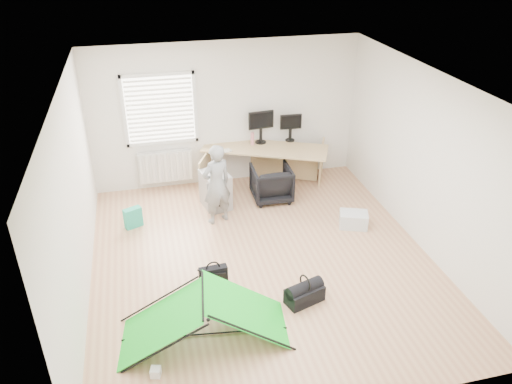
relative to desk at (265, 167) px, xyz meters
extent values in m
plane|color=tan|center=(-0.64, -2.33, -0.39)|extent=(5.50, 5.50, 0.00)
cube|color=silver|center=(-0.64, 0.42, 0.96)|extent=(5.00, 0.02, 2.70)
cube|color=silver|center=(-1.84, 0.38, 1.16)|extent=(1.20, 0.06, 1.20)
cube|color=silver|center=(-1.84, 0.34, 0.06)|extent=(1.00, 0.12, 0.60)
cube|color=tan|center=(0.00, 0.00, 0.00)|extent=(2.41, 1.62, 0.79)
cube|color=#949699|center=(-1.05, -0.57, -0.07)|extent=(0.53, 0.64, 0.65)
cube|color=black|center=(-0.02, 0.25, 0.62)|extent=(0.49, 0.15, 0.46)
cube|color=black|center=(0.55, 0.22, 0.59)|extent=(0.41, 0.11, 0.39)
cube|color=beige|center=(-0.84, -0.03, 0.40)|extent=(0.43, 0.26, 0.02)
cylinder|color=#BD6973|center=(-0.20, 0.19, 0.51)|extent=(0.08, 0.08, 0.24)
imported|color=black|center=(-0.02, -0.55, -0.07)|extent=(0.70, 0.72, 0.64)
imported|color=gray|center=(-1.10, -1.09, 0.31)|extent=(0.59, 0.49, 1.40)
cube|color=silver|center=(1.07, -1.78, -0.27)|extent=(0.54, 0.46, 0.26)
cube|color=#219E7D|center=(-2.50, -0.93, -0.22)|extent=(0.32, 0.23, 0.35)
cube|color=black|center=(-1.45, -2.74, -0.25)|extent=(0.40, 0.14, 0.29)
cube|color=silver|center=(-2.34, -4.18, -0.34)|extent=(0.14, 0.14, 0.11)
cube|color=black|center=(-0.32, -3.38, -0.28)|extent=(0.57, 0.41, 0.22)
camera|label=1|loc=(-2.17, -8.27, 4.11)|focal=35.00mm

